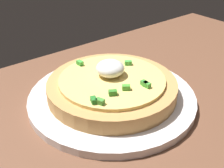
% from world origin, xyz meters
% --- Properties ---
extents(dining_table, '(1.23, 0.65, 0.03)m').
position_xyz_m(dining_table, '(0.00, 0.00, 0.02)').
color(dining_table, brown).
rests_on(dining_table, ground).
extents(plate, '(0.29, 0.29, 0.01)m').
position_xyz_m(plate, '(-0.07, -0.08, 0.04)').
color(plate, white).
rests_on(plate, dining_table).
extents(pizza, '(0.22, 0.22, 0.06)m').
position_xyz_m(pizza, '(-0.07, -0.08, 0.06)').
color(pizza, tan).
rests_on(pizza, plate).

